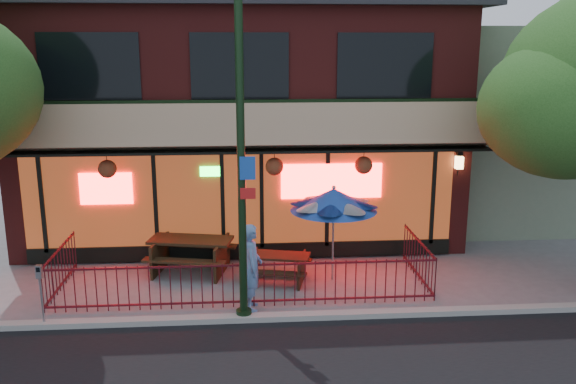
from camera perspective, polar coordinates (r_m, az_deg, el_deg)
The scene contains 11 objects.
ground at distance 13.24m, azimuth -4.14°, elevation -11.00°, with size 80.00×80.00×0.00m, color gray.
curb at distance 12.76m, azimuth -4.14°, elevation -11.69°, with size 80.00×0.25×0.12m, color #999993.
restaurant_building at distance 19.20m, azimuth -4.47°, elevation 9.44°, with size 12.96×9.49×8.05m.
neighbor_building at distance 21.82m, azimuth 20.09°, elevation 6.19°, with size 6.00×7.00×6.00m, color slate.
patio_fence at distance 13.45m, azimuth -4.20°, elevation -7.67°, with size 8.44×2.62×1.00m.
street_light at distance 11.87m, azimuth -4.38°, elevation 2.13°, with size 0.43×0.32×7.00m.
picnic_table_left at distance 15.32m, azimuth -9.07°, elevation -5.39°, with size 2.28×1.92×0.86m.
picnic_table_right at distance 14.61m, azimuth -1.05°, elevation -6.70°, with size 1.78×1.51×0.66m.
patio_umbrella at distance 14.26m, azimuth 4.30°, elevation -0.72°, with size 2.03×2.03×2.33m.
pedestrian at distance 12.97m, azimuth -3.43°, elevation -7.02°, with size 0.69×0.45×1.88m, color #5F88BF.
parking_meter_near at distance 13.08m, azimuth -22.16°, elevation -8.11°, with size 0.12×0.11×1.32m.
Camera 1 is at (0.03, -12.04, 5.50)m, focal length 38.00 mm.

